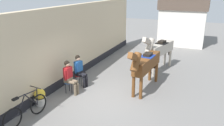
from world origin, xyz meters
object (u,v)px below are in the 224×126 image
at_px(saddled_horse_far, 159,49).
at_px(satchel_bag, 85,75).
at_px(seated_visitor_near, 69,75).
at_px(saddled_horse_near, 146,64).
at_px(seated_visitor_far, 80,69).
at_px(flower_planter_near, 40,97).
at_px(leaning_bicycle, 26,110).

height_order(saddled_horse_far, satchel_bag, saddled_horse_far).
height_order(seated_visitor_near, saddled_horse_far, saddled_horse_far).
bearing_deg(satchel_bag, saddled_horse_far, 78.77).
xyz_separation_m(seated_visitor_near, saddled_horse_near, (2.72, 1.52, 0.38)).
height_order(seated_visitor_far, flower_planter_near, seated_visitor_far).
height_order(seated_visitor_far, leaning_bicycle, seated_visitor_far).
bearing_deg(satchel_bag, saddled_horse_near, 37.76).
distance_m(saddled_horse_near, saddled_horse_far, 2.51).
distance_m(seated_visitor_near, satchel_bag, 1.95).
xyz_separation_m(leaning_bicycle, satchel_bag, (-0.18, 4.09, -0.30)).
bearing_deg(flower_planter_near, satchel_bag, 87.59).
bearing_deg(satchel_bag, flower_planter_near, -49.51).
height_order(saddled_horse_near, leaning_bicycle, saddled_horse_near).
relative_size(seated_visitor_near, seated_visitor_far, 1.00).
relative_size(seated_visitor_near, saddled_horse_near, 0.46).
bearing_deg(satchel_bag, seated_visitor_far, -28.76).
bearing_deg(saddled_horse_near, leaning_bicycle, -127.11).
distance_m(seated_visitor_far, saddled_horse_far, 4.26).
xyz_separation_m(seated_visitor_near, leaning_bicycle, (-0.16, -2.29, -0.38)).
bearing_deg(flower_planter_near, leaning_bicycle, -73.36).
height_order(seated_visitor_near, satchel_bag, seated_visitor_near).
bearing_deg(saddled_horse_far, satchel_bag, -144.13).
bearing_deg(seated_visitor_near, saddled_horse_far, 55.65).
relative_size(saddled_horse_near, saddled_horse_far, 1.02).
bearing_deg(saddled_horse_far, flower_planter_near, -121.29).
distance_m(seated_visitor_near, saddled_horse_far, 4.90).
bearing_deg(leaning_bicycle, seated_visitor_near, 85.93).
height_order(seated_visitor_near, leaning_bicycle, seated_visitor_near).
bearing_deg(satchel_bag, seated_visitor_near, -36.41).
bearing_deg(flower_planter_near, saddled_horse_near, 41.21).
relative_size(seated_visitor_near, saddled_horse_far, 0.47).
relative_size(saddled_horse_far, satchel_bag, 10.49).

